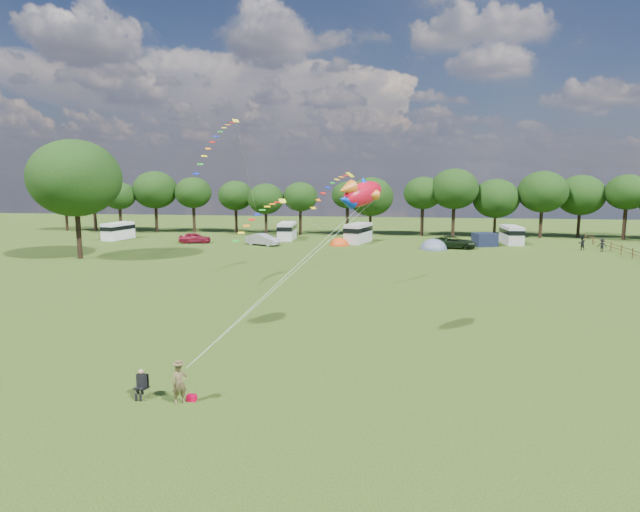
# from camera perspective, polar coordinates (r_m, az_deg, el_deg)

# --- Properties ---
(ground_plane) EXTENTS (180.00, 180.00, 0.00)m
(ground_plane) POSITION_cam_1_polar(r_m,az_deg,el_deg) (29.71, -2.02, -10.03)
(ground_plane) COLOR black
(ground_plane) RESTS_ON ground
(tree_line) EXTENTS (102.98, 10.98, 10.27)m
(tree_line) POSITION_cam_1_polar(r_m,az_deg,el_deg) (82.77, 7.92, 6.53)
(tree_line) COLOR black
(tree_line) RESTS_ON ground
(big_tree) EXTENTS (10.00, 10.00, 13.28)m
(big_tree) POSITION_cam_1_polar(r_m,az_deg,el_deg) (65.62, -24.68, 7.55)
(big_tree) COLOR black
(big_tree) RESTS_ON ground
(fence) EXTENTS (0.12, 33.12, 1.20)m
(fence) POSITION_cam_1_polar(r_m,az_deg,el_deg) (68.55, 30.86, 0.13)
(fence) COLOR #472D19
(fence) RESTS_ON ground
(car_a) EXTENTS (4.67, 2.57, 1.47)m
(car_a) POSITION_cam_1_polar(r_m,az_deg,el_deg) (75.78, -13.21, 1.91)
(car_a) COLOR maroon
(car_a) RESTS_ON ground
(car_b) EXTENTS (4.74, 3.17, 1.57)m
(car_b) POSITION_cam_1_polar(r_m,az_deg,el_deg) (71.92, -6.12, 1.76)
(car_b) COLOR #9899A0
(car_b) RESTS_ON ground
(car_d) EXTENTS (6.00, 3.37, 1.55)m
(car_d) POSITION_cam_1_polar(r_m,az_deg,el_deg) (70.80, 14.10, 1.43)
(car_d) COLOR black
(car_d) RESTS_ON ground
(campervan_a) EXTENTS (3.15, 5.32, 2.44)m
(campervan_a) POSITION_cam_1_polar(r_m,az_deg,el_deg) (83.32, -20.73, 2.58)
(campervan_a) COLOR white
(campervan_a) RESTS_ON ground
(campervan_b) EXTENTS (2.31, 5.13, 2.48)m
(campervan_b) POSITION_cam_1_polar(r_m,az_deg,el_deg) (77.84, -3.53, 2.75)
(campervan_b) COLOR silver
(campervan_b) RESTS_ON ground
(campervan_c) EXTENTS (3.85, 5.86, 2.66)m
(campervan_c) POSITION_cam_1_polar(r_m,az_deg,el_deg) (74.44, 4.09, 2.53)
(campervan_c) COLOR #B7B7B9
(campervan_c) RESTS_ON ground
(campervan_d) EXTENTS (2.46, 5.12, 2.45)m
(campervan_d) POSITION_cam_1_polar(r_m,az_deg,el_deg) (77.56, 19.75, 2.20)
(campervan_d) COLOR #B2B2B4
(campervan_d) RESTS_ON ground
(tent_orange) EXTENTS (2.60, 2.85, 2.04)m
(tent_orange) POSITION_cam_1_polar(r_m,az_deg,el_deg) (71.53, 2.07, 1.15)
(tent_orange) COLOR #DA410E
(tent_orange) RESTS_ON ground
(tent_greyblue) EXTENTS (3.51, 3.84, 2.61)m
(tent_greyblue) POSITION_cam_1_polar(r_m,az_deg,el_deg) (69.42, 12.00, 0.73)
(tent_greyblue) COLOR slate
(tent_greyblue) RESTS_ON ground
(awning_navy) EXTENTS (3.32, 2.98, 1.74)m
(awning_navy) POSITION_cam_1_polar(r_m,az_deg,el_deg) (73.98, 17.16, 1.68)
(awning_navy) COLOR #161B34
(awning_navy) RESTS_ON ground
(kite_flyer) EXTENTS (0.75, 0.69, 1.72)m
(kite_flyer) POSITION_cam_1_polar(r_m,az_deg,el_deg) (23.80, -14.76, -13.04)
(kite_flyer) COLOR brown
(kite_flyer) RESTS_ON ground
(camp_chair) EXTENTS (0.62, 0.63, 1.29)m
(camp_chair) POSITION_cam_1_polar(r_m,az_deg,el_deg) (24.86, -18.48, -12.47)
(camp_chair) COLOR #99999E
(camp_chair) RESTS_ON ground
(kite_bag) EXTENTS (0.41, 0.30, 0.27)m
(kite_bag) POSITION_cam_1_polar(r_m,az_deg,el_deg) (24.18, -13.53, -14.49)
(kite_bag) COLOR red
(kite_bag) RESTS_ON ground
(fish_kite) EXTENTS (2.95, 3.51, 1.96)m
(fish_kite) POSITION_cam_1_polar(r_m,az_deg,el_deg) (29.60, 4.25, 6.62)
(fish_kite) COLOR red
(fish_kite) RESTS_ON ground
(streamer_kite_a) EXTENTS (3.40, 5.61, 5.78)m
(streamer_kite_a) POSITION_cam_1_polar(r_m,az_deg,el_deg) (56.72, -10.69, 12.33)
(streamer_kite_a) COLOR yellow
(streamer_kite_a) RESTS_ON ground
(streamer_kite_b) EXTENTS (4.39, 4.68, 3.84)m
(streamer_kite_b) POSITION_cam_1_polar(r_m,az_deg,el_deg) (51.89, -6.04, 4.58)
(streamer_kite_b) COLOR yellow
(streamer_kite_b) RESTS_ON ground
(streamer_kite_c) EXTENTS (3.14, 5.05, 2.83)m
(streamer_kite_c) POSITION_cam_1_polar(r_m,az_deg,el_deg) (43.85, 1.69, 7.67)
(streamer_kite_c) COLOR yellow
(streamer_kite_c) RESTS_ON ground
(walker_a) EXTENTS (0.94, 0.72, 1.72)m
(walker_a) POSITION_cam_1_polar(r_m,az_deg,el_deg) (74.68, 26.12, 1.23)
(walker_a) COLOR black
(walker_a) RESTS_ON ground
(walker_b) EXTENTS (1.08, 0.53, 1.64)m
(walker_b) POSITION_cam_1_polar(r_m,az_deg,el_deg) (74.28, 27.86, 1.03)
(walker_b) COLOR black
(walker_b) RESTS_ON ground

